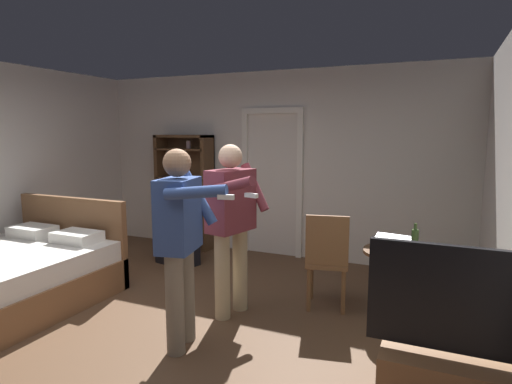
% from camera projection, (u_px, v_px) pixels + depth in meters
% --- Properties ---
extents(ground_plane, '(6.28, 6.28, 0.00)m').
position_uv_depth(ground_plane, '(149.00, 337.00, 3.72)').
color(ground_plane, brown).
extents(wall_back, '(5.74, 0.12, 2.65)m').
position_uv_depth(wall_back, '(272.00, 164.00, 6.17)').
color(wall_back, silver).
rests_on(wall_back, ground_plane).
extents(doorway_frame, '(0.93, 0.08, 2.13)m').
position_uv_depth(doorway_frame, '(272.00, 172.00, 6.10)').
color(doorway_frame, white).
rests_on(doorway_frame, ground_plane).
extents(bed, '(1.61, 1.94, 1.02)m').
position_uv_depth(bed, '(9.00, 277.00, 4.38)').
color(bed, brown).
rests_on(bed, ground_plane).
extents(bookshelf, '(0.90, 0.32, 1.75)m').
position_uv_depth(bookshelf, '(186.00, 187.00, 6.56)').
color(bookshelf, '#4C331E').
rests_on(bookshelf, ground_plane).
extents(tv_flatscreen, '(1.11, 0.40, 1.15)m').
position_uv_depth(tv_flatscreen, '(461.00, 377.00, 2.52)').
color(tv_flatscreen, brown).
rests_on(tv_flatscreen, ground_plane).
extents(side_table, '(0.65, 0.65, 0.70)m').
position_uv_depth(side_table, '(397.00, 274.00, 3.96)').
color(side_table, brown).
rests_on(side_table, ground_plane).
extents(laptop, '(0.37, 0.38, 0.16)m').
position_uv_depth(laptop, '(394.00, 246.00, 3.90)').
color(laptop, black).
rests_on(laptop, side_table).
extents(bottle_on_table, '(0.06, 0.06, 0.29)m').
position_uv_depth(bottle_on_table, '(415.00, 242.00, 3.79)').
color(bottle_on_table, '#375227').
rests_on(bottle_on_table, side_table).
extents(wooden_chair, '(0.50, 0.50, 0.99)m').
position_uv_depth(wooden_chair, '(327.00, 257.00, 4.25)').
color(wooden_chair, brown).
rests_on(wooden_chair, ground_plane).
extents(person_blue_shirt, '(0.75, 0.60, 1.67)m').
position_uv_depth(person_blue_shirt, '(180.00, 235.00, 3.44)').
color(person_blue_shirt, gray).
rests_on(person_blue_shirt, ground_plane).
extents(person_striped_shirt, '(0.64, 0.74, 1.68)m').
position_uv_depth(person_striped_shirt, '(232.00, 217.00, 4.08)').
color(person_striped_shirt, tan).
rests_on(person_striped_shirt, ground_plane).
extents(suitcase_dark, '(0.63, 0.41, 0.46)m').
position_uv_depth(suitcase_dark, '(177.00, 247.00, 5.77)').
color(suitcase_dark, black).
rests_on(suitcase_dark, ground_plane).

